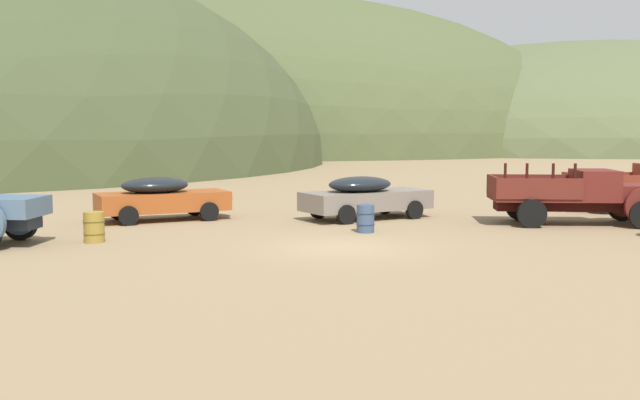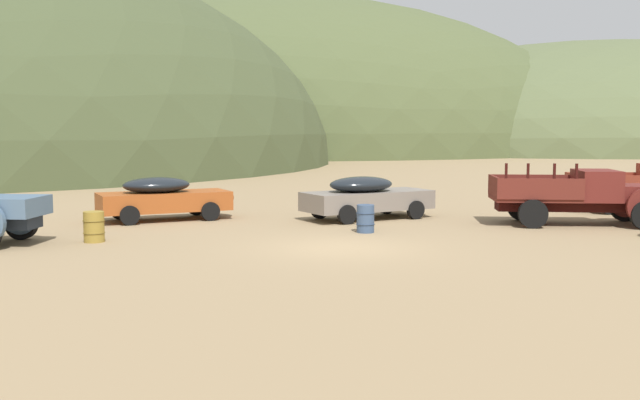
{
  "view_description": "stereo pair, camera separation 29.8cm",
  "coord_description": "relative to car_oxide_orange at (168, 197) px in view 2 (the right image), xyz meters",
  "views": [
    {
      "loc": [
        -4.96,
        -19.76,
        3.35
      ],
      "look_at": [
        0.12,
        3.33,
        1.02
      ],
      "focal_mm": 41.51,
      "sensor_mm": 36.0,
      "label": 1
    },
    {
      "loc": [
        -4.67,
        -19.82,
        3.35
      ],
      "look_at": [
        0.12,
        3.33,
        1.02
      ],
      "focal_mm": 41.51,
      "sensor_mm": 36.0,
      "label": 2
    }
  ],
  "objects": [
    {
      "name": "car_primer_gray",
      "position": [
        7.3,
        -1.13,
        0.0
      ],
      "size": [
        5.35,
        3.28,
        1.57
      ],
      "rotation": [
        0.0,
        0.0,
        0.32
      ],
      "color": "slate",
      "rests_on": "ground"
    },
    {
      "name": "ground_plane",
      "position": [
        4.66,
        -7.37,
        -0.82
      ],
      "size": [
        300.0,
        300.0,
        0.0
      ],
      "primitive_type": "plane",
      "color": "#937A56"
    },
    {
      "name": "hill_far_right",
      "position": [
        16.22,
        72.29,
        -0.82
      ],
      "size": [
        87.59,
        57.27,
        41.07
      ],
      "primitive_type": "ellipsoid",
      "color": "#4C5633",
      "rests_on": "ground"
    },
    {
      "name": "car_oxide_orange",
      "position": [
        0.0,
        0.0,
        0.0
      ],
      "size": [
        5.15,
        2.87,
        1.57
      ],
      "rotation": [
        0.0,
        0.0,
        0.24
      ],
      "color": "#A34C1E",
      "rests_on": "ground"
    },
    {
      "name": "truck_oxblood",
      "position": [
        14.3,
        -4.35,
        0.18
      ],
      "size": [
        6.24,
        3.68,
        2.16
      ],
      "rotation": [
        0.0,
        0.0,
        -0.29
      ],
      "color": "black",
      "rests_on": "ground"
    },
    {
      "name": "hill_far_left",
      "position": [
        66.92,
        75.73,
        -0.82
      ],
      "size": [
        98.21,
        74.14,
        32.32
      ],
      "primitive_type": "ellipsoid",
      "color": "#56603D",
      "rests_on": "ground"
    },
    {
      "name": "oil_drum_spare",
      "position": [
        6.16,
        -4.57,
        -0.37
      ],
      "size": [
        0.6,
        0.6,
        0.89
      ],
      "color": "#384C6B",
      "rests_on": "ground"
    },
    {
      "name": "oil_drum_by_truck",
      "position": [
        -2.15,
        -4.86,
        -0.37
      ],
      "size": [
        0.64,
        0.64,
        0.9
      ],
      "color": "olive",
      "rests_on": "ground"
    }
  ]
}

